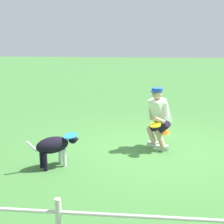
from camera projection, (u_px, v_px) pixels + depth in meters
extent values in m
plane|color=#427C39|center=(155.00, 151.00, 6.79)|extent=(60.00, 60.00, 0.00)
cube|color=silver|center=(153.00, 144.00, 7.05)|extent=(0.26, 0.10, 0.10)
cylinder|color=tan|center=(152.00, 136.00, 6.98)|extent=(0.28, 0.31, 0.37)
cylinder|color=black|center=(155.00, 126.00, 6.95)|extent=(0.37, 0.41, 0.37)
cube|color=silver|center=(162.00, 148.00, 6.82)|extent=(0.26, 0.10, 0.10)
cylinder|color=tan|center=(161.00, 139.00, 6.75)|extent=(0.28, 0.31, 0.37)
cylinder|color=black|center=(162.00, 128.00, 6.75)|extent=(0.37, 0.41, 0.37)
cube|color=white|center=(160.00, 111.00, 6.79)|extent=(0.53, 0.52, 0.58)
cylinder|color=white|center=(153.00, 106.00, 6.92)|extent=(0.16, 0.16, 0.29)
cylinder|color=white|center=(166.00, 110.00, 6.60)|extent=(0.16, 0.16, 0.29)
cylinder|color=tan|center=(159.00, 120.00, 6.52)|extent=(0.27, 0.24, 0.19)
cylinder|color=tan|center=(151.00, 114.00, 6.96)|extent=(0.15, 0.16, 0.27)
sphere|color=tan|center=(157.00, 94.00, 6.65)|extent=(0.21, 0.21, 0.21)
cylinder|color=#1C48A6|center=(157.00, 90.00, 6.63)|extent=(0.22, 0.22, 0.07)
cylinder|color=#1C48A6|center=(153.00, 92.00, 6.58)|extent=(0.12, 0.12, 0.02)
ellipsoid|color=black|center=(52.00, 145.00, 5.86)|extent=(0.66, 0.62, 0.30)
ellipsoid|color=white|center=(61.00, 145.00, 5.96)|extent=(0.15, 0.21, 0.18)
sphere|color=black|center=(73.00, 139.00, 6.07)|extent=(0.17, 0.17, 0.17)
cone|color=black|center=(77.00, 139.00, 6.12)|extent=(0.13, 0.13, 0.09)
cone|color=black|center=(73.00, 136.00, 6.00)|extent=(0.06, 0.06, 0.07)
cone|color=black|center=(70.00, 135.00, 6.09)|extent=(0.06, 0.06, 0.07)
cylinder|color=white|center=(64.00, 158.00, 5.94)|extent=(0.10, 0.10, 0.33)
cylinder|color=white|center=(60.00, 155.00, 6.09)|extent=(0.10, 0.10, 0.33)
cylinder|color=black|center=(45.00, 162.00, 5.75)|extent=(0.10, 0.10, 0.33)
cylinder|color=black|center=(42.00, 159.00, 5.89)|extent=(0.10, 0.10, 0.33)
cylinder|color=white|center=(32.00, 146.00, 5.64)|extent=(0.18, 0.16, 0.23)
cylinder|color=#2B91E2|center=(70.00, 136.00, 5.91)|extent=(0.31, 0.31, 0.09)
cylinder|color=yellow|center=(155.00, 125.00, 6.45)|extent=(0.29, 0.29, 0.07)
cylinder|color=white|center=(168.00, 218.00, 2.89)|extent=(13.94, 0.04, 0.04)
cone|color=orange|center=(164.00, 127.00, 7.96)|extent=(0.27, 0.27, 0.30)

